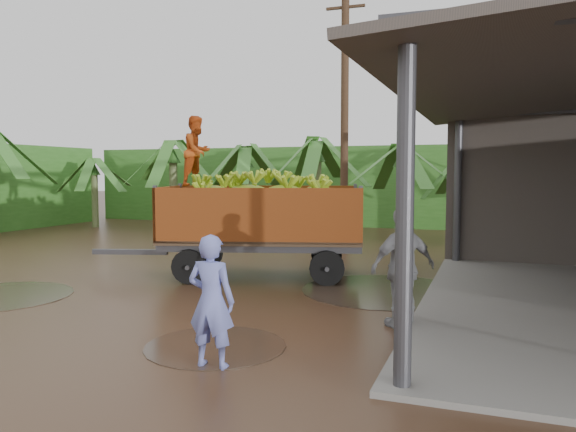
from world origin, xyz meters
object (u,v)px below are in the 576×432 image
Objects in this scene: banana_trailer at (260,217)px; man_blue at (211,301)px; man_grey at (403,268)px; utility_pole at (345,119)px.

banana_trailer is 6.18m from man_blue.
man_blue is 0.89× the size of man_grey.
man_blue is at bearing 14.60° from man_grey.
man_grey reaches higher than man_blue.
man_blue is at bearing -89.21° from banana_trailer.
banana_trailer is 4.97m from man_grey.
banana_trailer is 0.80× the size of utility_pole.
utility_pole is at bearing -86.61° from man_blue.
man_blue is 0.21× the size of utility_pole.
utility_pole reaches higher than banana_trailer.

